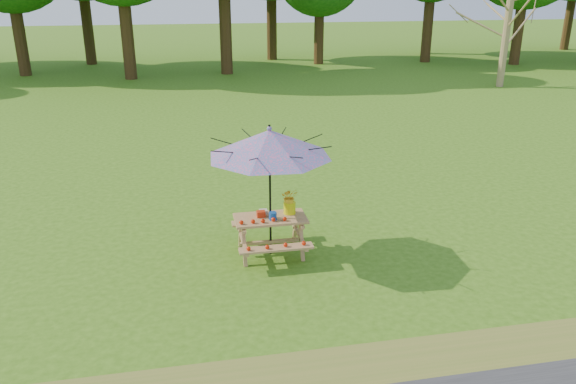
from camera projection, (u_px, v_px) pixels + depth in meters
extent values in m
plane|color=#386312|center=(522.00, 246.00, 9.87)|extent=(120.00, 120.00, 0.00)
cylinder|color=olive|center=(506.00, 37.00, 24.44)|extent=(0.32, 0.32, 4.28)
cube|color=#A4724A|center=(270.00, 218.00, 9.37)|extent=(1.20, 0.62, 0.04)
cube|color=#A4724A|center=(276.00, 248.00, 8.97)|extent=(1.20, 0.22, 0.04)
cube|color=#A4724A|center=(266.00, 221.00, 9.98)|extent=(1.20, 0.22, 0.04)
cylinder|color=black|center=(270.00, 192.00, 9.21)|extent=(0.04, 0.04, 2.25)
cone|color=#1F78B3|center=(270.00, 143.00, 8.92)|extent=(2.58, 2.58, 0.44)
sphere|color=#1F78B3|center=(269.00, 129.00, 8.84)|extent=(0.08, 0.08, 0.08)
cube|color=red|center=(261.00, 214.00, 9.37)|extent=(0.14, 0.12, 0.10)
cylinder|color=#1345A0|center=(273.00, 216.00, 9.25)|extent=(0.13, 0.13, 0.13)
cube|color=beige|center=(263.00, 212.00, 9.50)|extent=(0.13, 0.13, 0.07)
cylinder|color=#DEE50C|center=(290.00, 208.00, 9.49)|extent=(0.20, 0.20, 0.20)
imported|color=yellow|center=(290.00, 197.00, 9.43)|extent=(0.29, 0.26, 0.31)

